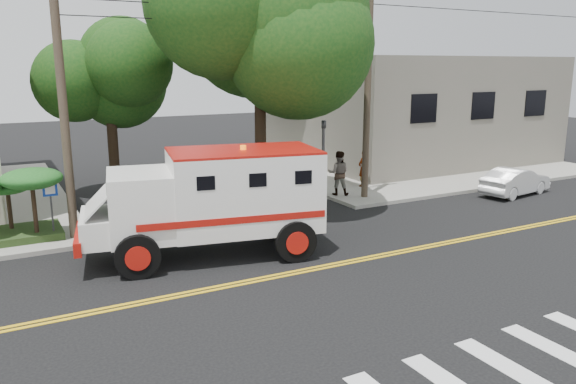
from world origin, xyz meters
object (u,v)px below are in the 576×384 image
parked_sedan (515,181)px  pedestrian_b (339,173)px  armored_truck (214,197)px  pedestrian_a (363,168)px

parked_sedan → pedestrian_b: (-7.34, 3.24, 0.50)m
armored_truck → parked_sedan: (14.82, 1.31, -1.22)m
pedestrian_a → pedestrian_b: (-2.01, -0.94, 0.11)m
parked_sedan → pedestrian_a: 6.79m
parked_sedan → pedestrian_a: bearing=43.3°
parked_sedan → pedestrian_b: 8.04m
armored_truck → pedestrian_b: (7.48, 4.55, -0.72)m
pedestrian_b → pedestrian_a: bearing=-120.4°
armored_truck → pedestrian_a: 11.00m
pedestrian_a → pedestrian_b: bearing=11.0°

